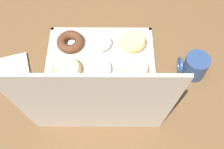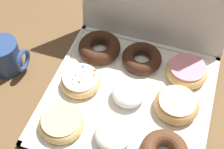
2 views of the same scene
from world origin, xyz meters
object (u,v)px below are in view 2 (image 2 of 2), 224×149
donut_box (128,99)px  sprinkle_donut_3 (80,82)px  glazed_ring_donut_0 (62,123)px  powdered_filled_donut_1 (114,135)px  chocolate_cake_ring_donut_6 (99,47)px  coffee_mug (6,55)px  pink_frosted_donut_8 (187,71)px  chocolate_cake_ring_donut_7 (142,58)px  powdered_filled_donut_4 (130,94)px  glazed_ring_donut_5 (177,104)px

donut_box → sprinkle_donut_3: 0.13m
donut_box → glazed_ring_donut_0: bearing=-134.4°
powdered_filled_donut_1 → chocolate_cake_ring_donut_6: (-0.13, 0.25, -0.00)m
coffee_mug → pink_frosted_donut_8: bearing=14.0°
glazed_ring_donut_0 → chocolate_cake_ring_donut_7: (0.13, 0.26, -0.00)m
glazed_ring_donut_0 → sprinkle_donut_3: size_ratio=1.03×
powdered_filled_donut_4 → pink_frosted_donut_8: powdered_filled_donut_4 is taller
donut_box → glazed_ring_donut_5: bearing=2.8°
glazed_ring_donut_0 → pink_frosted_donut_8: (0.26, 0.25, 0.00)m
glazed_ring_donut_0 → powdered_filled_donut_4: powdered_filled_donut_4 is taller
glazed_ring_donut_0 → coffee_mug: bearing=149.2°
donut_box → coffee_mug: (-0.35, 0.00, 0.04)m
glazed_ring_donut_0 → glazed_ring_donut_5: (0.25, 0.14, 0.00)m
powdered_filled_donut_1 → sprinkle_donut_3: size_ratio=0.82×
glazed_ring_donut_5 → powdered_filled_donut_4: bearing=-176.6°
powdered_filled_donut_4 → chocolate_cake_ring_donut_6: 0.19m
powdered_filled_donut_1 → glazed_ring_donut_5: 0.18m
chocolate_cake_ring_donut_6 → pink_frosted_donut_8: size_ratio=1.06×
coffee_mug → chocolate_cake_ring_donut_7: bearing=19.8°
glazed_ring_donut_5 → coffee_mug: (-0.48, -0.00, 0.02)m
powdered_filled_donut_4 → glazed_ring_donut_0: bearing=-135.4°
powdered_filled_donut_1 → coffee_mug: 0.38m
coffee_mug → sprinkle_donut_3: bearing=-1.2°
glazed_ring_donut_0 → coffee_mug: 0.26m
donut_box → coffee_mug: coffee_mug is taller
donut_box → powdered_filled_donut_1: size_ratio=4.74×
glazed_ring_donut_0 → powdered_filled_donut_1: (0.13, 0.01, 0.00)m
chocolate_cake_ring_donut_6 → coffee_mug: size_ratio=1.12×
chocolate_cake_ring_donut_6 → pink_frosted_donut_8: same height
powdered_filled_donut_4 → chocolate_cake_ring_donut_6: bearing=134.7°
glazed_ring_donut_5 → pink_frosted_donut_8: size_ratio=0.99×
donut_box → glazed_ring_donut_0: glazed_ring_donut_0 is taller
glazed_ring_donut_5 → glazed_ring_donut_0: bearing=-151.4°
glazed_ring_donut_5 → chocolate_cake_ring_donut_7: bearing=134.5°
sprinkle_donut_3 → glazed_ring_donut_5: 0.26m
glazed_ring_donut_5 → coffee_mug: size_ratio=1.04×
sprinkle_donut_3 → coffee_mug: coffee_mug is taller
sprinkle_donut_3 → powdered_filled_donut_4: 0.14m
powdered_filled_donut_4 → chocolate_cake_ring_donut_7: 0.13m
coffee_mug → glazed_ring_donut_5: bearing=0.5°
chocolate_cake_ring_donut_7 → coffee_mug: (-0.36, -0.13, 0.02)m
sprinkle_donut_3 → glazed_ring_donut_5: bearing=1.9°
sprinkle_donut_3 → coffee_mug: size_ratio=1.00×
glazed_ring_donut_0 → powdered_filled_donut_1: size_ratio=1.25×
sprinkle_donut_3 → powdered_filled_donut_1: bearing=-42.1°
glazed_ring_donut_0 → powdered_filled_donut_4: size_ratio=1.27×
donut_box → glazed_ring_donut_0: size_ratio=3.80×
glazed_ring_donut_0 → sprinkle_donut_3: bearing=91.4°
chocolate_cake_ring_donut_6 → sprinkle_donut_3: bearing=-92.4°
sprinkle_donut_3 → powdered_filled_donut_4: size_ratio=1.23×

